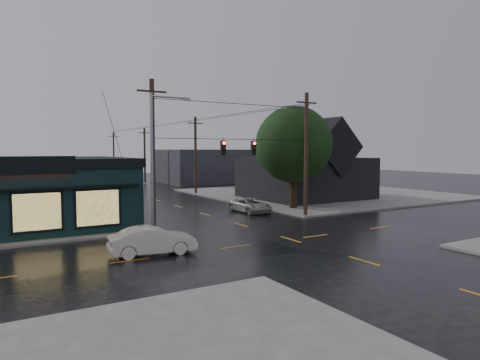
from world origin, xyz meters
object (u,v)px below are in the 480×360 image
utility_pole_ne (305,217)px  sedan_cream (153,241)px  utility_pole_nw (154,232)px  corner_tree (294,145)px  suv_silver (250,205)px

utility_pole_ne → sedan_cream: bearing=-158.7°
sedan_cream → utility_pole_nw: bearing=-13.2°
corner_tree → utility_pole_nw: 16.61m
utility_pole_nw → suv_silver: 11.41m
corner_tree → suv_silver: bearing=175.0°
utility_pole_nw → suv_silver: size_ratio=2.19×
utility_pole_ne → suv_silver: size_ratio=2.19×
corner_tree → utility_pole_nw: corner_tree is taller
utility_pole_ne → utility_pole_nw: bearing=180.0°
corner_tree → sedan_cream: 20.44m
suv_silver → utility_pole_ne: bearing=-61.8°
corner_tree → utility_pole_ne: bearing=-115.2°
utility_pole_nw → utility_pole_ne: (13.00, 0.00, 0.00)m
sedan_cream → suv_silver: sedan_cream is taller
sedan_cream → suv_silver: (12.57, 10.38, -0.10)m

